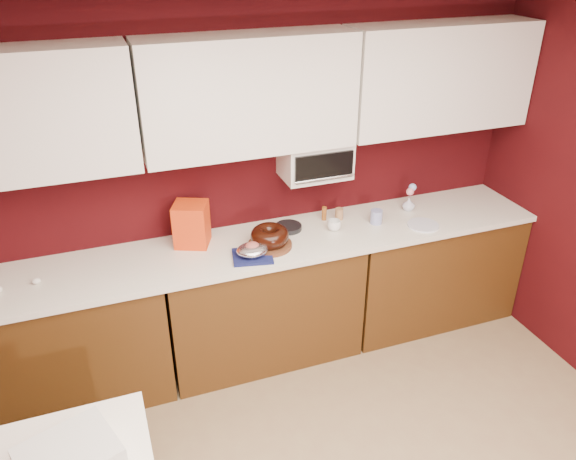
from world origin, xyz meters
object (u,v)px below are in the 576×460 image
(bundt_cake, at_px, (270,236))
(pandoro_box, at_px, (192,224))
(coffee_mug, at_px, (334,224))
(newspaper_stack, at_px, (70,460))
(toaster_oven, at_px, (315,159))
(foil_ham_nest, at_px, (252,250))
(flower_vase, at_px, (409,203))
(blue_jar, at_px, (376,217))

(bundt_cake, bearing_deg, pandoro_box, 155.28)
(coffee_mug, xyz_separation_m, newspaper_stack, (-1.76, -1.31, -0.13))
(toaster_oven, xyz_separation_m, foil_ham_nest, (-0.55, -0.32, -0.42))
(foil_ham_nest, height_order, flower_vase, flower_vase)
(toaster_oven, xyz_separation_m, pandoro_box, (-0.86, -0.02, -0.33))
(flower_vase, height_order, newspaper_stack, flower_vase)
(toaster_oven, bearing_deg, bundt_cake, -149.98)
(bundt_cake, height_order, coffee_mug, bundt_cake)
(coffee_mug, height_order, blue_jar, blue_jar)
(toaster_oven, bearing_deg, newspaper_stack, -138.69)
(flower_vase, bearing_deg, pandoro_box, 178.41)
(pandoro_box, distance_m, newspaper_stack, 1.68)
(bundt_cake, relative_size, pandoro_box, 0.87)
(coffee_mug, bearing_deg, bundt_cake, -172.03)
(foil_ham_nest, distance_m, newspaper_stack, 1.62)
(toaster_oven, relative_size, newspaper_stack, 1.22)
(pandoro_box, distance_m, blue_jar, 1.28)
(bundt_cake, height_order, newspaper_stack, bundt_cake)
(foil_ham_nest, bearing_deg, bundt_cake, 31.92)
(pandoro_box, xyz_separation_m, coffee_mug, (0.95, -0.14, -0.10))
(blue_jar, xyz_separation_m, flower_vase, (0.32, 0.11, 0.00))
(blue_jar, bearing_deg, bundt_cake, -175.60)
(blue_jar, height_order, newspaper_stack, blue_jar)
(coffee_mug, bearing_deg, foil_ham_nest, -165.89)
(toaster_oven, distance_m, newspaper_stack, 2.30)
(bundt_cake, relative_size, flower_vase, 2.32)
(foil_ham_nest, xyz_separation_m, coffee_mug, (0.63, 0.16, -0.01))
(foil_ham_nest, xyz_separation_m, blue_jar, (0.95, 0.15, -0.01))
(coffee_mug, distance_m, blue_jar, 0.32)
(bundt_cake, distance_m, newspaper_stack, 1.79)
(pandoro_box, relative_size, newspaper_stack, 0.78)
(pandoro_box, bearing_deg, bundt_cake, -1.64)
(flower_vase, xyz_separation_m, newspaper_stack, (-2.40, -1.41, -0.14))
(coffee_mug, distance_m, flower_vase, 0.65)
(toaster_oven, relative_size, bundt_cake, 1.80)
(toaster_oven, height_order, pandoro_box, toaster_oven)
(newspaper_stack, bearing_deg, blue_jar, 32.04)
(bundt_cake, bearing_deg, blue_jar, 4.40)
(toaster_oven, height_order, flower_vase, toaster_oven)
(foil_ham_nest, distance_m, coffee_mug, 0.65)
(toaster_oven, distance_m, bundt_cake, 0.61)
(toaster_oven, bearing_deg, coffee_mug, -61.95)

